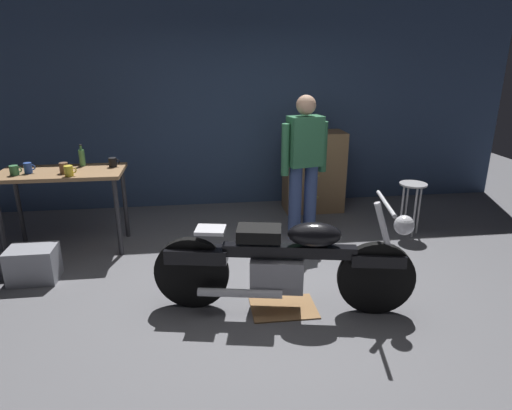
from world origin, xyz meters
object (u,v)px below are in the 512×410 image
(wooden_dresser, at_px, (314,172))
(mug_yellow_tall, at_px, (69,171))
(storage_bin, at_px, (33,264))
(mug_brown_stoneware, at_px, (64,168))
(mug_green_speckled, at_px, (14,170))
(motorcycle, at_px, (285,262))
(person_standing, at_px, (304,162))
(bottle, at_px, (82,157))
(shop_stool, at_px, (412,195))
(mug_black_matte, at_px, (113,162))
(mug_blue_enamel, at_px, (28,168))

(wooden_dresser, bearing_deg, mug_yellow_tall, -158.18)
(storage_bin, relative_size, mug_brown_stoneware, 3.55)
(mug_green_speckled, bearing_deg, motorcycle, -29.62)
(person_standing, bearing_deg, motorcycle, 57.57)
(person_standing, bearing_deg, bottle, -19.55)
(shop_stool, height_order, mug_green_speckled, mug_green_speckled)
(bottle, bearing_deg, storage_bin, -109.09)
(mug_black_matte, relative_size, mug_yellow_tall, 0.99)
(bottle, bearing_deg, mug_blue_enamel, -151.31)
(mug_green_speckled, bearing_deg, mug_yellow_tall, -11.42)
(person_standing, relative_size, mug_yellow_tall, 13.58)
(mug_green_speckled, distance_m, bottle, 0.69)
(wooden_dresser, relative_size, mug_yellow_tall, 8.94)
(mug_blue_enamel, xyz_separation_m, bottle, (0.49, 0.27, 0.04))
(motorcycle, relative_size, bottle, 8.97)
(motorcycle, bearing_deg, bottle, 148.82)
(motorcycle, relative_size, mug_black_matte, 17.81)
(mug_green_speckled, relative_size, bottle, 0.51)
(shop_stool, distance_m, bottle, 3.84)
(person_standing, xyz_separation_m, mug_black_matte, (-2.14, 0.14, 0.03))
(person_standing, height_order, bottle, person_standing)
(mug_blue_enamel, distance_m, bottle, 0.56)
(shop_stool, bearing_deg, mug_green_speckled, -179.83)
(wooden_dresser, relative_size, mug_blue_enamel, 9.44)
(wooden_dresser, relative_size, mug_black_matte, 9.06)
(mug_black_matte, bearing_deg, shop_stool, -3.63)
(shop_stool, xyz_separation_m, bottle, (-3.80, 0.32, 0.50))
(storage_bin, height_order, bottle, bottle)
(mug_blue_enamel, height_order, mug_black_matte, mug_blue_enamel)
(mug_blue_enamel, relative_size, mug_black_matte, 0.96)
(mug_black_matte, xyz_separation_m, mug_yellow_tall, (-0.38, -0.35, 0.00))
(wooden_dresser, xyz_separation_m, mug_green_speckled, (-3.46, -1.04, 0.40))
(mug_blue_enamel, height_order, bottle, bottle)
(shop_stool, distance_m, mug_black_matte, 3.49)
(motorcycle, bearing_deg, mug_blue_enamel, 159.29)
(bottle, bearing_deg, person_standing, -5.55)
(mug_black_matte, xyz_separation_m, bottle, (-0.35, 0.10, 0.05))
(storage_bin, xyz_separation_m, mug_black_matte, (0.68, 0.86, 0.78))
(shop_stool, height_order, storage_bin, shop_stool)
(mug_green_speckled, bearing_deg, mug_brown_stoneware, 2.30)
(motorcycle, height_order, mug_blue_enamel, mug_blue_enamel)
(wooden_dresser, bearing_deg, bottle, -166.00)
(wooden_dresser, xyz_separation_m, storage_bin, (-3.19, -1.67, -0.38))
(mug_yellow_tall, distance_m, mug_brown_stoneware, 0.16)
(mug_blue_enamel, xyz_separation_m, mug_brown_stoneware, (0.37, -0.04, -0.00))
(motorcycle, relative_size, mug_blue_enamel, 18.56)
(person_standing, xyz_separation_m, storage_bin, (-2.81, -0.72, -0.76))
(mug_brown_stoneware, bearing_deg, mug_yellow_tall, -58.52)
(person_standing, relative_size, mug_green_speckled, 13.59)
(mug_yellow_tall, height_order, bottle, bottle)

